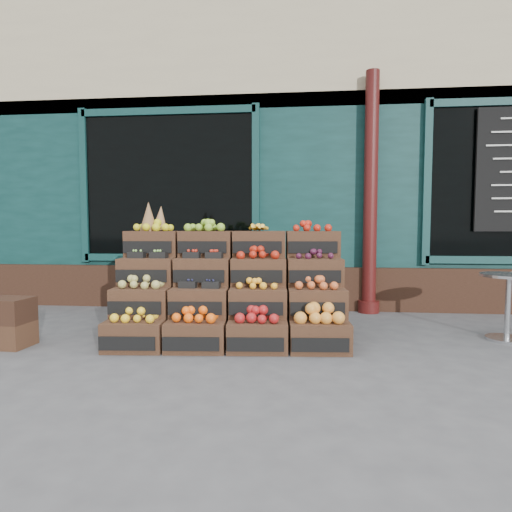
# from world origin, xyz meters

# --- Properties ---
(ground) EXTENTS (60.00, 60.00, 0.00)m
(ground) POSITION_xyz_m (0.00, 0.00, 0.00)
(ground) COLOR #4B4B4D
(ground) RESTS_ON ground
(shop_facade) EXTENTS (12.00, 6.24, 4.80)m
(shop_facade) POSITION_xyz_m (0.00, 5.11, 2.40)
(shop_facade) COLOR #0F3332
(shop_facade) RESTS_ON ground
(crate_display) EXTENTS (2.37, 1.28, 1.44)m
(crate_display) POSITION_xyz_m (-0.45, 0.56, 0.44)
(crate_display) COLOR #3F2719
(crate_display) RESTS_ON ground
(spare_crates) EXTENTS (0.49, 0.36, 0.48)m
(spare_crates) POSITION_xyz_m (-2.57, 0.00, 0.24)
(spare_crates) COLOR #3F2719
(spare_crates) RESTS_ON ground
(bistro_table) EXTENTS (0.54, 0.54, 0.68)m
(bistro_table) POSITION_xyz_m (2.38, 0.74, 0.43)
(bistro_table) COLOR silver
(bistro_table) RESTS_ON ground
(shopkeeper) EXTENTS (0.79, 0.63, 1.90)m
(shopkeeper) POSITION_xyz_m (-1.26, 2.72, 0.95)
(shopkeeper) COLOR #1E6A38
(shopkeeper) RESTS_ON ground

